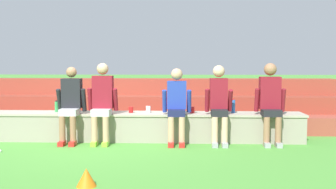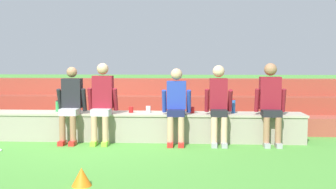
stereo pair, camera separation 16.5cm
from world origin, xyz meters
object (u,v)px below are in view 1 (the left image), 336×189
object	(u,v)px
person_far_left	(71,103)
plastic_cup_middle	(192,110)
person_left_of_center	(102,101)
person_right_of_center	(219,102)
person_far_right	(271,100)
plastic_cup_left_end	(148,109)
water_bottle_center_gap	(57,107)
plastic_cup_right_end	(131,110)
water_bottle_near_left	(233,106)
sports_cone	(86,177)
person_center	(177,104)

from	to	relation	value
person_far_left	plastic_cup_middle	bearing A→B (deg)	6.76
person_far_left	plastic_cup_middle	distance (m)	2.24
person_left_of_center	person_right_of_center	world-z (taller)	person_left_of_center
person_far_right	plastic_cup_middle	world-z (taller)	person_far_right
plastic_cup_left_end	person_far_left	bearing A→B (deg)	-168.44
water_bottle_center_gap	plastic_cup_right_end	bearing A→B (deg)	-3.55
person_left_of_center	person_far_right	world-z (taller)	same
person_left_of_center	person_far_right	size ratio (longest dim) A/B	1.00
person_right_of_center	water_bottle_center_gap	size ratio (longest dim) A/B	6.50
person_far_right	water_bottle_near_left	bearing A→B (deg)	156.29
person_far_left	person_right_of_center	world-z (taller)	person_right_of_center
plastic_cup_left_end	sports_cone	size ratio (longest dim) A/B	0.52
person_left_of_center	person_center	distance (m)	1.35
person_far_left	sports_cone	distance (m)	2.79
person_far_left	plastic_cup_left_end	xyz separation A→B (m)	(1.39, 0.29, -0.15)
person_right_of_center	plastic_cup_left_end	xyz separation A→B (m)	(-1.30, 0.28, -0.17)
water_bottle_center_gap	person_far_left	bearing A→B (deg)	-42.89
person_center	sports_cone	bearing A→B (deg)	-112.01
person_right_of_center	water_bottle_center_gap	world-z (taller)	person_right_of_center
water_bottle_near_left	sports_cone	size ratio (longest dim) A/B	1.12
plastic_cup_left_end	person_far_right	bearing A→B (deg)	-6.56
water_bottle_center_gap	plastic_cup_middle	distance (m)	2.59
water_bottle_near_left	plastic_cup_right_end	bearing A→B (deg)	-178.49
water_bottle_center_gap	person_center	bearing A→B (deg)	-9.12
person_far_right	plastic_cup_right_end	bearing A→B (deg)	174.92
water_bottle_center_gap	plastic_cup_left_end	size ratio (longest dim) A/B	1.76
sports_cone	plastic_cup_middle	bearing A→B (deg)	65.15
water_bottle_center_gap	water_bottle_near_left	xyz separation A→B (m)	(3.36, -0.04, 0.03)
water_bottle_center_gap	sports_cone	xyz separation A→B (m)	(1.28, -2.91, -0.52)
person_left_of_center	plastic_cup_middle	distance (m)	1.67
person_center	sports_cone	xyz separation A→B (m)	(-1.03, -2.54, -0.62)
plastic_cup_middle	plastic_cup_right_end	bearing A→B (deg)	-179.63
person_far_left	water_bottle_center_gap	bearing A→B (deg)	137.11
water_bottle_center_gap	water_bottle_near_left	world-z (taller)	water_bottle_near_left
person_far_right	sports_cone	bearing A→B (deg)	-136.22
water_bottle_center_gap	water_bottle_near_left	size ratio (longest dim) A/B	0.81
person_far_left	sports_cone	size ratio (longest dim) A/B	5.80
water_bottle_center_gap	plastic_cup_right_end	xyz separation A→B (m)	(1.44, -0.09, -0.05)
water_bottle_near_left	plastic_cup_right_end	world-z (taller)	water_bottle_near_left
person_left_of_center	plastic_cup_middle	xyz separation A→B (m)	(1.64, 0.27, -0.20)
person_far_left	water_bottle_center_gap	distance (m)	0.52
person_left_of_center	water_bottle_near_left	distance (m)	2.43
person_center	plastic_cup_left_end	bearing A→B (deg)	150.23
person_far_left	person_far_right	bearing A→B (deg)	0.47
person_right_of_center	person_far_right	size ratio (longest dim) A/B	0.97
person_far_left	person_center	bearing A→B (deg)	-0.75
person_left_of_center	sports_cone	world-z (taller)	person_left_of_center
person_far_right	person_left_of_center	bearing A→B (deg)	-179.26
water_bottle_center_gap	plastic_cup_middle	world-z (taller)	water_bottle_center_gap
person_far_right	plastic_cup_middle	distance (m)	1.43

